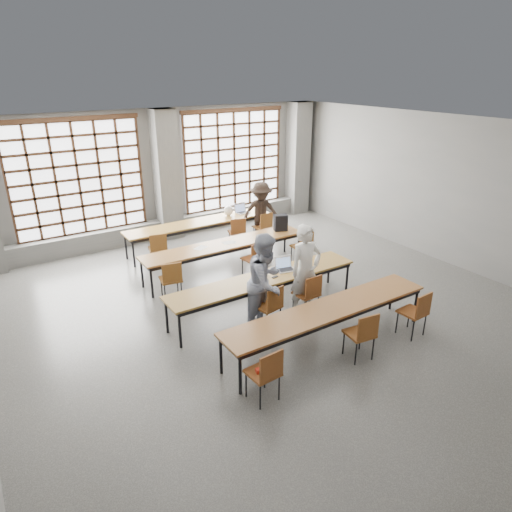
{
  "coord_description": "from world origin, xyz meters",
  "views": [
    {
      "loc": [
        -4.61,
        -6.42,
        4.48
      ],
      "look_at": [
        -0.21,
        0.4,
        1.11
      ],
      "focal_mm": 32.0,
      "sensor_mm": 36.0,
      "label": 1
    }
  ],
  "objects_px": {
    "chair_near_mid": "(363,331)",
    "mouse": "(304,266)",
    "desk_row_d": "(328,311)",
    "student_back": "(261,213)",
    "chair_front_left": "(270,303)",
    "student_female": "(266,282)",
    "desk_row_a": "(200,224)",
    "chair_mid_left": "(171,277)",
    "laptop_back": "(241,210)",
    "backpack": "(281,223)",
    "chair_mid_centre": "(255,256)",
    "desk_row_b": "(225,246)",
    "chair_mid_right": "(303,244)",
    "chair_front_right": "(309,291)",
    "chair_back_mid": "(237,230)",
    "laptop_front": "(285,266)",
    "phone": "(275,277)",
    "red_pouch": "(263,370)",
    "green_box": "(260,274)",
    "chair_near_left": "(266,370)",
    "chair_back_left": "(158,247)",
    "chair_near_right": "(417,310)",
    "student_male": "(305,271)",
    "desk_row_c": "(264,281)",
    "plastic_bag": "(228,211)"
  },
  "relations": [
    {
      "from": "desk_row_d",
      "to": "student_back",
      "type": "relative_size",
      "value": 2.39
    },
    {
      "from": "chair_mid_centre",
      "to": "chair_near_mid",
      "type": "height_order",
      "value": "same"
    },
    {
      "from": "chair_mid_centre",
      "to": "desk_row_c",
      "type": "bearing_deg",
      "value": -115.97
    },
    {
      "from": "student_female",
      "to": "green_box",
      "type": "height_order",
      "value": "student_female"
    },
    {
      "from": "laptop_back",
      "to": "plastic_bag",
      "type": "xyz_separation_m",
      "value": [
        -0.45,
        -0.06,
        0.08
      ]
    },
    {
      "from": "chair_mid_centre",
      "to": "chair_near_right",
      "type": "distance_m",
      "value": 3.76
    },
    {
      "from": "chair_back_mid",
      "to": "laptop_front",
      "type": "xyz_separation_m",
      "value": [
        -0.7,
        -3.04,
        0.25
      ]
    },
    {
      "from": "desk_row_b",
      "to": "chair_mid_right",
      "type": "bearing_deg",
      "value": -19.29
    },
    {
      "from": "desk_row_d",
      "to": "chair_mid_right",
      "type": "bearing_deg",
      "value": 58.5
    },
    {
      "from": "chair_back_left",
      "to": "backpack",
      "type": "distance_m",
      "value": 3.03
    },
    {
      "from": "chair_front_left",
      "to": "laptop_back",
      "type": "bearing_deg",
      "value": 64.84
    },
    {
      "from": "chair_near_left",
      "to": "backpack",
      "type": "distance_m",
      "value": 5.44
    },
    {
      "from": "student_male",
      "to": "backpack",
      "type": "bearing_deg",
      "value": 66.97
    },
    {
      "from": "plastic_bag",
      "to": "chair_mid_right",
      "type": "bearing_deg",
      "value": -74.35
    },
    {
      "from": "chair_mid_left",
      "to": "desk_row_a",
      "type": "bearing_deg",
      "value": 52.45
    },
    {
      "from": "chair_back_mid",
      "to": "chair_mid_centre",
      "type": "height_order",
      "value": "same"
    },
    {
      "from": "chair_back_left",
      "to": "phone",
      "type": "height_order",
      "value": "chair_back_left"
    },
    {
      "from": "desk_row_c",
      "to": "student_female",
      "type": "height_order",
      "value": "student_female"
    },
    {
      "from": "desk_row_a",
      "to": "chair_mid_left",
      "type": "bearing_deg",
      "value": -127.55
    },
    {
      "from": "chair_mid_centre",
      "to": "chair_near_mid",
      "type": "bearing_deg",
      "value": -93.93
    },
    {
      "from": "green_box",
      "to": "desk_row_a",
      "type": "bearing_deg",
      "value": 81.76
    },
    {
      "from": "chair_near_mid",
      "to": "mouse",
      "type": "distance_m",
      "value": 2.27
    },
    {
      "from": "student_female",
      "to": "backpack",
      "type": "height_order",
      "value": "student_female"
    },
    {
      "from": "chair_mid_left",
      "to": "student_back",
      "type": "xyz_separation_m",
      "value": [
        3.43,
        1.88,
        0.3
      ]
    },
    {
      "from": "chair_mid_centre",
      "to": "chair_mid_right",
      "type": "bearing_deg",
      "value": -0.02
    },
    {
      "from": "student_female",
      "to": "desk_row_b",
      "type": "bearing_deg",
      "value": 49.3
    },
    {
      "from": "chair_front_left",
      "to": "student_female",
      "type": "xyz_separation_m",
      "value": [
        -0.01,
        0.13,
        0.38
      ]
    },
    {
      "from": "chair_front_right",
      "to": "chair_near_mid",
      "type": "distance_m",
      "value": 1.6
    },
    {
      "from": "chair_near_right",
      "to": "student_back",
      "type": "relative_size",
      "value": 0.53
    },
    {
      "from": "student_male",
      "to": "student_female",
      "type": "relative_size",
      "value": 1.0
    },
    {
      "from": "desk_row_c",
      "to": "chair_mid_centre",
      "type": "distance_m",
      "value": 1.55
    },
    {
      "from": "desk_row_d",
      "to": "chair_front_right",
      "type": "relative_size",
      "value": 4.55
    },
    {
      "from": "chair_near_right",
      "to": "mouse",
      "type": "height_order",
      "value": "chair_near_right"
    },
    {
      "from": "desk_row_b",
      "to": "phone",
      "type": "height_order",
      "value": "phone"
    },
    {
      "from": "chair_mid_right",
      "to": "desk_row_c",
      "type": "bearing_deg",
      "value": -146.05
    },
    {
      "from": "desk_row_b",
      "to": "red_pouch",
      "type": "relative_size",
      "value": 20.0
    },
    {
      "from": "chair_back_left",
      "to": "student_back",
      "type": "bearing_deg",
      "value": 2.41
    },
    {
      "from": "student_back",
      "to": "laptop_back",
      "type": "xyz_separation_m",
      "value": [
        -0.25,
        0.61,
        -0.05
      ]
    },
    {
      "from": "laptop_back",
      "to": "backpack",
      "type": "height_order",
      "value": "backpack"
    },
    {
      "from": "desk_row_a",
      "to": "plastic_bag",
      "type": "distance_m",
      "value": 0.93
    },
    {
      "from": "chair_front_right",
      "to": "laptop_back",
      "type": "height_order",
      "value": "laptop_back"
    },
    {
      "from": "chair_near_mid",
      "to": "laptop_back",
      "type": "distance_m",
      "value": 6.26
    },
    {
      "from": "chair_front_right",
      "to": "phone",
      "type": "height_order",
      "value": "chair_front_right"
    },
    {
      "from": "phone",
      "to": "plastic_bag",
      "type": "height_order",
      "value": "plastic_bag"
    },
    {
      "from": "chair_mid_right",
      "to": "red_pouch",
      "type": "relative_size",
      "value": 4.4
    },
    {
      "from": "chair_mid_right",
      "to": "chair_front_left",
      "type": "relative_size",
      "value": 1.0
    },
    {
      "from": "chair_near_mid",
      "to": "chair_near_right",
      "type": "xyz_separation_m",
      "value": [
        1.32,
        -0.0,
        0.0
      ]
    },
    {
      "from": "mouse",
      "to": "chair_back_mid",
      "type": "bearing_deg",
      "value": 84.39
    },
    {
      "from": "chair_mid_left",
      "to": "chair_front_left",
      "type": "relative_size",
      "value": 1.0
    },
    {
      "from": "desk_row_b",
      "to": "desk_row_d",
      "type": "xyz_separation_m",
      "value": [
        -0.03,
        -3.61,
        0.0
      ]
    }
  ]
}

